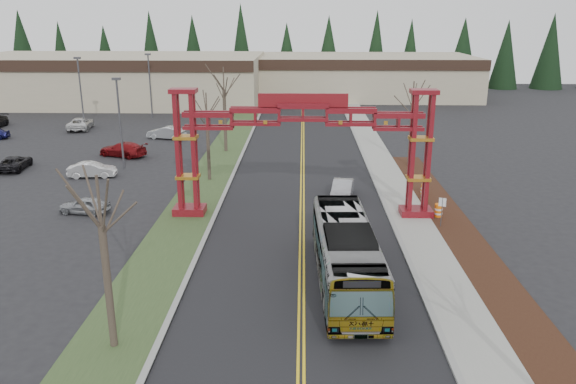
{
  "coord_description": "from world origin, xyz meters",
  "views": [
    {
      "loc": [
        -0.01,
        -19.47,
        13.52
      ],
      "look_at": [
        -0.88,
        13.29,
        3.21
      ],
      "focal_mm": 35.0,
      "sensor_mm": 36.0,
      "label": 1
    }
  ],
  "objects_px": {
    "transit_bus": "(346,254)",
    "light_pole_mid": "(80,88)",
    "parked_car_near_b": "(92,170)",
    "light_pole_near": "(120,117)",
    "bare_tree_right_far": "(413,104)",
    "light_pole_far": "(150,81)",
    "barrel_south": "(438,211)",
    "gateway_arch": "(303,132)",
    "bare_tree_median_mid": "(207,117)",
    "retail_building_east": "(361,76)",
    "parked_car_far_b": "(81,124)",
    "street_sign": "(442,207)",
    "bare_tree_median_near": "(102,227)",
    "barrel_north": "(424,190)",
    "retail_building_west": "(118,79)",
    "silver_sedan": "(342,190)",
    "barrel_mid": "(425,197)",
    "parked_car_near_a": "(85,205)",
    "bare_tree_median_far": "(224,90)",
    "parked_car_near_c": "(14,163)",
    "parked_car_mid_a": "(123,149)",
    "parked_car_far_a": "(166,133)"
  },
  "relations": [
    {
      "from": "barrel_north",
      "to": "parked_car_far_a",
      "type": "bearing_deg",
      "value": 140.69
    },
    {
      "from": "bare_tree_median_mid",
      "to": "street_sign",
      "type": "bearing_deg",
      "value": -32.42
    },
    {
      "from": "barrel_south",
      "to": "gateway_arch",
      "type": "bearing_deg",
      "value": 178.13
    },
    {
      "from": "retail_building_west",
      "to": "silver_sedan",
      "type": "bearing_deg",
      "value": -56.47
    },
    {
      "from": "parked_car_near_c",
      "to": "barrel_mid",
      "type": "height_order",
      "value": "parked_car_near_c"
    },
    {
      "from": "parked_car_near_b",
      "to": "parked_car_mid_a",
      "type": "height_order",
      "value": "parked_car_mid_a"
    },
    {
      "from": "bare_tree_right_far",
      "to": "barrel_mid",
      "type": "distance_m",
      "value": 12.29
    },
    {
      "from": "parked_car_near_b",
      "to": "light_pole_near",
      "type": "bearing_deg",
      "value": -38.76
    },
    {
      "from": "bare_tree_median_mid",
      "to": "light_pole_far",
      "type": "height_order",
      "value": "light_pole_far"
    },
    {
      "from": "street_sign",
      "to": "barrel_north",
      "type": "xyz_separation_m",
      "value": [
        0.32,
        7.05,
        -1.03
      ]
    },
    {
      "from": "retail_building_east",
      "to": "bare_tree_median_near",
      "type": "height_order",
      "value": "bare_tree_median_near"
    },
    {
      "from": "parked_car_mid_a",
      "to": "parked_car_near_c",
      "type": "bearing_deg",
      "value": -36.05
    },
    {
      "from": "silver_sedan",
      "to": "street_sign",
      "type": "relative_size",
      "value": 2.03
    },
    {
      "from": "bare_tree_median_mid",
      "to": "retail_building_east",
      "type": "bearing_deg",
      "value": 71.31
    },
    {
      "from": "retail_building_east",
      "to": "parked_car_near_a",
      "type": "relative_size",
      "value": 10.6
    },
    {
      "from": "transit_bus",
      "to": "gateway_arch",
      "type": "bearing_deg",
      "value": 100.14
    },
    {
      "from": "transit_bus",
      "to": "light_pole_far",
      "type": "height_order",
      "value": "light_pole_far"
    },
    {
      "from": "bare_tree_median_mid",
      "to": "barrel_north",
      "type": "xyz_separation_m",
      "value": [
        17.56,
        -3.9,
        -5.03
      ]
    },
    {
      "from": "bare_tree_median_near",
      "to": "bare_tree_right_far",
      "type": "height_order",
      "value": "bare_tree_right_far"
    },
    {
      "from": "gateway_arch",
      "to": "parked_car_near_a",
      "type": "height_order",
      "value": "gateway_arch"
    },
    {
      "from": "bare_tree_median_mid",
      "to": "light_pole_far",
      "type": "relative_size",
      "value": 0.86
    },
    {
      "from": "street_sign",
      "to": "parked_car_near_b",
      "type": "bearing_deg",
      "value": 157.27
    },
    {
      "from": "bare_tree_median_mid",
      "to": "silver_sedan",
      "type": "bearing_deg",
      "value": -23.17
    },
    {
      "from": "transit_bus",
      "to": "light_pole_mid",
      "type": "bearing_deg",
      "value": 123.35
    },
    {
      "from": "transit_bus",
      "to": "bare_tree_median_mid",
      "type": "height_order",
      "value": "bare_tree_median_mid"
    },
    {
      "from": "gateway_arch",
      "to": "retail_building_east",
      "type": "distance_m",
      "value": 62.8
    },
    {
      "from": "parked_car_near_a",
      "to": "bare_tree_median_far",
      "type": "relative_size",
      "value": 0.41
    },
    {
      "from": "retail_building_west",
      "to": "bare_tree_median_near",
      "type": "height_order",
      "value": "bare_tree_median_near"
    },
    {
      "from": "bare_tree_median_near",
      "to": "retail_building_east",
      "type": "bearing_deg",
      "value": 77.12
    },
    {
      "from": "parked_car_near_a",
      "to": "parked_car_near_c",
      "type": "relative_size",
      "value": 0.79
    },
    {
      "from": "parked_car_far_a",
      "to": "bare_tree_median_mid",
      "type": "relative_size",
      "value": 0.59
    },
    {
      "from": "silver_sedan",
      "to": "bare_tree_median_mid",
      "type": "bearing_deg",
      "value": 166.09
    },
    {
      "from": "parked_car_near_a",
      "to": "parked_car_near_b",
      "type": "xyz_separation_m",
      "value": [
        -2.86,
        9.38,
        0.06
      ]
    },
    {
      "from": "transit_bus",
      "to": "parked_car_near_b",
      "type": "relative_size",
      "value": 2.94
    },
    {
      "from": "bare_tree_right_far",
      "to": "light_pole_far",
      "type": "relative_size",
      "value": 0.91
    },
    {
      "from": "light_pole_mid",
      "to": "parked_car_near_b",
      "type": "bearing_deg",
      "value": -67.77
    },
    {
      "from": "parked_car_far_b",
      "to": "bare_tree_median_near",
      "type": "relative_size",
      "value": 0.7
    },
    {
      "from": "retail_building_east",
      "to": "light_pole_near",
      "type": "height_order",
      "value": "light_pole_near"
    },
    {
      "from": "light_pole_mid",
      "to": "silver_sedan",
      "type": "bearing_deg",
      "value": -41.37
    },
    {
      "from": "transit_bus",
      "to": "light_pole_near",
      "type": "xyz_separation_m",
      "value": [
        -18.84,
        22.89,
        3.14
      ]
    },
    {
      "from": "parked_car_far_b",
      "to": "street_sign",
      "type": "bearing_deg",
      "value": 129.8
    },
    {
      "from": "bare_tree_median_near",
      "to": "light_pole_far",
      "type": "relative_size",
      "value": 0.88
    },
    {
      "from": "retail_building_west",
      "to": "silver_sedan",
      "type": "distance_m",
      "value": 60.0
    },
    {
      "from": "transit_bus",
      "to": "light_pole_mid",
      "type": "relative_size",
      "value": 1.36
    },
    {
      "from": "retail_building_east",
      "to": "parked_car_far_a",
      "type": "xyz_separation_m",
      "value": [
        -25.65,
        -36.47,
        -2.79
      ]
    },
    {
      "from": "parked_car_near_a",
      "to": "parked_car_near_c",
      "type": "bearing_deg",
      "value": -127.92
    },
    {
      "from": "parked_car_mid_a",
      "to": "barrel_mid",
      "type": "xyz_separation_m",
      "value": [
        27.28,
        -14.1,
        -0.23
      ]
    },
    {
      "from": "retail_building_west",
      "to": "parked_car_far_a",
      "type": "bearing_deg",
      "value": -63.24
    },
    {
      "from": "bare_tree_median_mid",
      "to": "bare_tree_median_far",
      "type": "bearing_deg",
      "value": 90.0
    },
    {
      "from": "gateway_arch",
      "to": "barrel_north",
      "type": "height_order",
      "value": "gateway_arch"
    }
  ]
}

